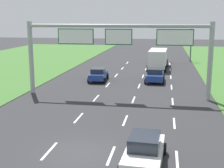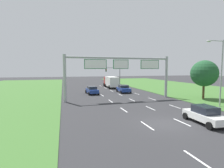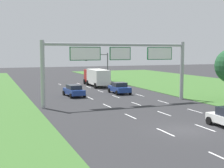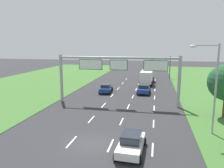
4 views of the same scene
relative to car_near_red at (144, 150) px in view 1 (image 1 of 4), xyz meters
name	(u,v)px [view 1 (image 1 of 4)]	position (x,y,z in m)	size (l,w,h in m)	color
ground_plane	(80,153)	(-3.58, 0.80, -0.78)	(200.00, 200.00, 0.00)	#2D2D30
lane_dashes_inner_left	(88,107)	(-5.33, 9.80, -0.78)	(0.14, 56.40, 0.01)	white
lane_dashes_inner_right	(130,109)	(-1.83, 9.80, -0.78)	(0.14, 56.40, 0.01)	white
lane_dashes_slip	(173,111)	(1.67, 9.80, -0.78)	(0.14, 56.40, 0.01)	white
car_near_red	(144,150)	(0.00, 0.00, 0.00)	(2.24, 4.24, 1.57)	white
car_lead_silver	(98,74)	(-6.86, 20.99, 0.01)	(2.23, 4.31, 1.53)	navy
car_mid_lane	(155,75)	(-0.21, 21.41, 0.01)	(2.24, 4.08, 1.57)	navy
box_truck	(158,58)	(-0.11, 31.67, 0.82)	(2.94, 8.46, 2.86)	#B21E19
sign_gantry	(118,44)	(-3.44, 13.77, 4.18)	(17.24, 0.44, 7.00)	#9EA0A5
traffic_light_mast	(180,39)	(3.22, 40.19, 3.09)	(4.76, 0.49, 5.60)	#47494F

